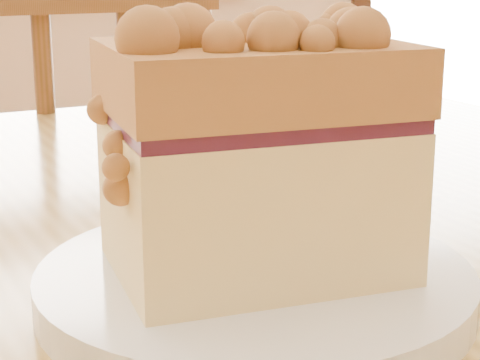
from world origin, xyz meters
name	(u,v)px	position (x,y,z in m)	size (l,w,h in m)	color
cafe_chair_main	(32,315)	(0.16, 0.84, 0.46)	(0.50, 0.50, 0.92)	brown
plate	(255,285)	(0.28, 0.19, 0.76)	(0.20, 0.20, 0.02)	white
cake_slice	(252,142)	(0.28, 0.19, 0.83)	(0.14, 0.11, 0.12)	#EFC787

